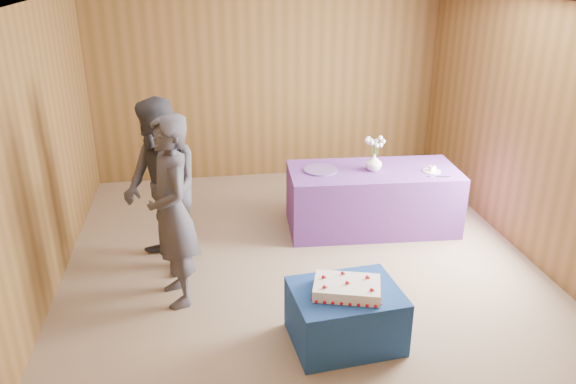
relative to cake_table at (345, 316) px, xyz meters
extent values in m
plane|color=#87745D|center=(-0.14, 1.13, -0.25)|extent=(6.00, 6.00, 0.00)
cube|color=brown|center=(-0.14, 4.13, 1.10)|extent=(5.00, 0.04, 2.70)
cube|color=brown|center=(-0.14, -1.87, 1.10)|extent=(5.00, 0.04, 2.70)
cube|color=brown|center=(-2.64, 1.13, 1.10)|extent=(0.04, 6.00, 2.70)
cube|color=brown|center=(2.36, 1.13, 1.10)|extent=(0.04, 6.00, 2.70)
cube|color=white|center=(-0.14, 1.13, 2.45)|extent=(5.00, 6.00, 0.04)
cube|color=#1B3F97|center=(0.00, 0.00, 0.00)|extent=(0.96, 0.78, 0.50)
cube|color=#6E3797|center=(0.87, 2.11, 0.12)|extent=(2.05, 1.02, 0.75)
cube|color=white|center=(-0.01, -0.03, 0.30)|extent=(0.62, 0.50, 0.10)
sphere|color=#B00D1C|center=(-0.32, -0.13, 0.26)|extent=(0.03, 0.03, 0.03)
sphere|color=#B00D1C|center=(0.20, -0.29, 0.26)|extent=(0.03, 0.03, 0.03)
sphere|color=#B00D1C|center=(-0.21, 0.22, 0.26)|extent=(0.03, 0.03, 0.03)
sphere|color=#B00D1C|center=(0.31, 0.06, 0.26)|extent=(0.03, 0.03, 0.03)
sphere|color=#B00D1C|center=(-0.19, -0.07, 0.37)|extent=(0.03, 0.03, 0.03)
cone|color=#1A5613|center=(-0.17, -0.07, 0.35)|extent=(0.02, 0.02, 0.02)
sphere|color=#B00D1C|center=(0.16, 0.00, 0.37)|extent=(0.03, 0.03, 0.03)
cone|color=#1A5613|center=(0.18, 0.00, 0.35)|extent=(0.02, 0.02, 0.02)
sphere|color=#B00D1C|center=(-0.01, -0.03, 0.37)|extent=(0.03, 0.03, 0.03)
cone|color=#1A5613|center=(0.02, -0.03, 0.35)|extent=(0.02, 0.02, 0.02)
imported|color=white|center=(0.86, 2.09, 0.60)|extent=(0.24, 0.24, 0.20)
cylinder|color=#3B6D2B|center=(0.90, 2.09, 0.78)|extent=(0.01, 0.01, 0.16)
sphere|color=silver|center=(0.95, 2.09, 0.86)|extent=(0.05, 0.05, 0.05)
cylinder|color=#3B6D2B|center=(0.89, 2.11, 0.78)|extent=(0.01, 0.01, 0.16)
sphere|color=white|center=(0.94, 2.14, 0.86)|extent=(0.05, 0.05, 0.05)
cylinder|color=#3B6D2B|center=(0.88, 2.13, 0.78)|extent=(0.01, 0.01, 0.16)
sphere|color=silver|center=(0.90, 2.18, 0.86)|extent=(0.05, 0.05, 0.05)
cylinder|color=#3B6D2B|center=(0.85, 2.13, 0.78)|extent=(0.01, 0.01, 0.16)
sphere|color=white|center=(0.85, 2.18, 0.86)|extent=(0.05, 0.05, 0.05)
cylinder|color=#3B6D2B|center=(0.84, 2.12, 0.78)|extent=(0.01, 0.01, 0.16)
sphere|color=silver|center=(0.80, 2.16, 0.86)|extent=(0.05, 0.05, 0.05)
cylinder|color=#3B6D2B|center=(0.82, 2.10, 0.78)|extent=(0.01, 0.01, 0.16)
sphere|color=white|center=(0.77, 2.12, 0.86)|extent=(0.05, 0.05, 0.05)
cylinder|color=#3B6D2B|center=(0.82, 2.08, 0.78)|extent=(0.01, 0.01, 0.16)
sphere|color=silver|center=(0.77, 2.06, 0.86)|extent=(0.05, 0.05, 0.05)
cylinder|color=#3B6D2B|center=(0.84, 2.06, 0.78)|extent=(0.01, 0.01, 0.16)
sphere|color=white|center=(0.80, 2.02, 0.86)|extent=(0.05, 0.05, 0.05)
cylinder|color=#3B6D2B|center=(0.85, 2.05, 0.78)|extent=(0.01, 0.01, 0.16)
sphere|color=silver|center=(0.85, 2.00, 0.86)|extent=(0.05, 0.05, 0.05)
cylinder|color=#3B6D2B|center=(0.88, 2.06, 0.78)|extent=(0.01, 0.01, 0.16)
sphere|color=white|center=(0.90, 2.01, 0.86)|extent=(0.05, 0.05, 0.05)
cylinder|color=#3B6D2B|center=(0.89, 2.07, 0.78)|extent=(0.01, 0.01, 0.16)
sphere|color=silver|center=(0.94, 2.04, 0.86)|extent=(0.05, 0.05, 0.05)
cylinder|color=#624992|center=(0.24, 2.17, 0.51)|extent=(0.50, 0.50, 0.02)
cylinder|color=white|center=(1.52, 1.94, 0.51)|extent=(0.23, 0.23, 0.01)
cube|color=white|center=(1.52, 1.94, 0.54)|extent=(0.09, 0.08, 0.06)
sphere|color=#B00D1C|center=(1.52, 1.92, 0.58)|extent=(0.02, 0.02, 0.02)
cube|color=silver|center=(1.53, 1.76, 0.50)|extent=(0.26, 0.06, 0.00)
imported|color=#3D3D48|center=(-1.43, 0.89, 0.67)|extent=(0.60, 0.76, 1.83)
imported|color=#383943|center=(-1.55, 1.50, 0.66)|extent=(1.02, 1.11, 1.83)
camera|label=1|loc=(-1.11, -3.87, 2.82)|focal=35.00mm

